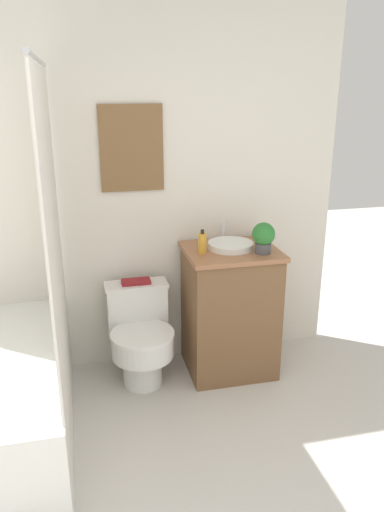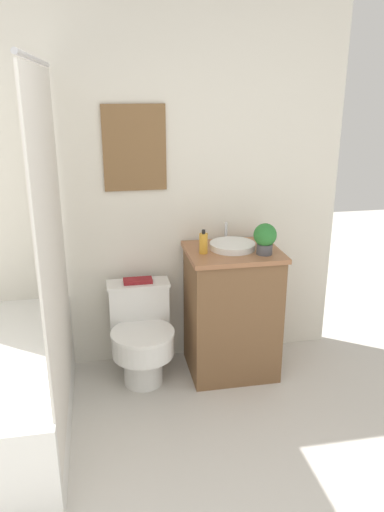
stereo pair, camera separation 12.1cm
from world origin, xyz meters
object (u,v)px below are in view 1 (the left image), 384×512
(soap_bottle, at_px, (202,243))
(toilet, at_px, (141,336))
(sink, at_px, (230,245))
(potted_plant, at_px, (263,237))
(book_on_tank, at_px, (136,282))

(soap_bottle, bearing_deg, toilet, 176.53)
(sink, xyz_separation_m, potted_plant, (0.17, -0.14, 0.09))
(sink, relative_size, soap_bottle, 2.17)
(book_on_tank, bearing_deg, potted_plant, -18.05)
(sink, bearing_deg, book_on_tank, 169.54)
(sink, height_order, book_on_tank, sink)
(sink, distance_m, soap_bottle, 0.21)
(toilet, relative_size, soap_bottle, 4.18)
(sink, height_order, potted_plant, potted_plant)
(toilet, relative_size, book_on_tank, 3.36)
(sink, bearing_deg, soap_bottle, -165.34)
(toilet, distance_m, potted_plant, 1.02)
(potted_plant, bearing_deg, sink, 140.13)
(potted_plant, height_order, book_on_tank, potted_plant)
(toilet, xyz_separation_m, book_on_tank, (0.00, 0.14, 0.32))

